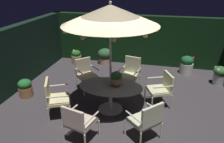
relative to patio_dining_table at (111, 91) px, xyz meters
name	(u,v)px	position (x,y,z in m)	size (l,w,h in m)	color
ground_plane	(119,111)	(0.23, -0.01, -0.57)	(7.25, 7.72, 0.02)	#3E393C
hedge_backdrop_rear	(138,40)	(0.23, 3.70, 0.43)	(7.25, 0.30, 1.97)	black
hedge_backdrop_left	(1,66)	(-3.25, -0.01, 0.43)	(0.30, 7.72, 1.97)	black
patio_dining_table	(111,91)	(0.00, 0.00, 0.00)	(1.69, 1.13, 0.72)	silver
patio_umbrella	(110,15)	(0.00, 0.00, 1.97)	(2.29, 2.29, 2.85)	silver
centerpiece_planter	(116,78)	(0.14, 0.06, 0.38)	(0.34, 0.34, 0.41)	tan
patio_chair_north	(54,96)	(-1.32, -0.60, 0.01)	(0.77, 0.82, 1.00)	beige
patio_chair_northeast	(78,121)	(-0.37, -1.39, -0.03)	(0.72, 0.72, 0.92)	beige
patio_chair_east	(147,119)	(1.04, -0.99, -0.01)	(0.83, 0.84, 0.95)	silver
patio_chair_southeast	(162,87)	(1.32, 0.58, -0.01)	(0.78, 0.80, 0.94)	beige
patio_chair_south	(131,72)	(0.31, 1.42, -0.01)	(0.69, 0.73, 1.00)	silver
patio_chair_southwest	(86,72)	(-1.05, 0.99, 0.02)	(0.80, 0.80, 1.00)	silver
potted_plant_front_corner	(105,56)	(-1.06, 3.32, -0.22)	(0.58, 0.58, 0.64)	tan
potted_plant_back_center	(220,75)	(3.17, 2.34, -0.21)	(0.43, 0.43, 0.63)	silver
potted_plant_back_left	(25,88)	(-2.66, 0.11, -0.28)	(0.40, 0.40, 0.56)	#A56F41
potted_plant_back_right	(76,57)	(-2.22, 3.06, -0.28)	(0.40, 0.40, 0.57)	tan
potted_plant_right_near	(187,65)	(2.16, 3.02, -0.22)	(0.48, 0.48, 0.68)	beige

